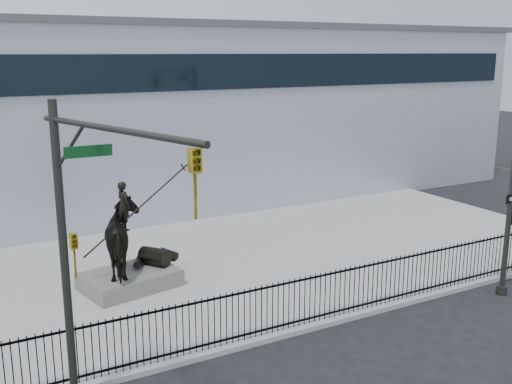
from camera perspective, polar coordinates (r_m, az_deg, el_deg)
ground at (r=17.19m, az=7.56°, el=-14.28°), size 120.00×120.00×0.00m
plaza at (r=22.65m, az=-3.10°, el=-7.01°), size 30.00×12.00×0.15m
building at (r=33.61m, az=-13.07°, el=7.09°), size 44.00×14.00×9.00m
picket_fence at (r=17.72m, az=5.21°, el=-10.11°), size 22.10×0.10×1.50m
statue_plinth at (r=20.76m, az=-11.91°, el=-8.16°), size 3.35×2.62×0.56m
equestrian_statue at (r=20.31m, az=-11.96°, el=-4.28°), size 3.79×2.73×3.27m
traffic_signal_left at (r=12.40m, az=-16.00°, el=-5.53°), size 1.52×4.84×7.00m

